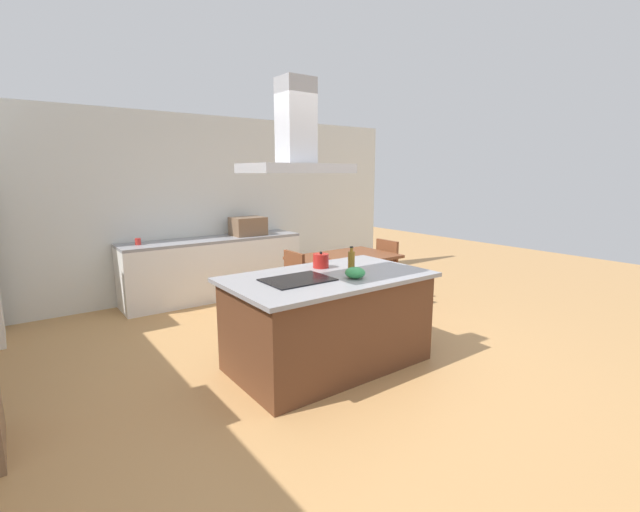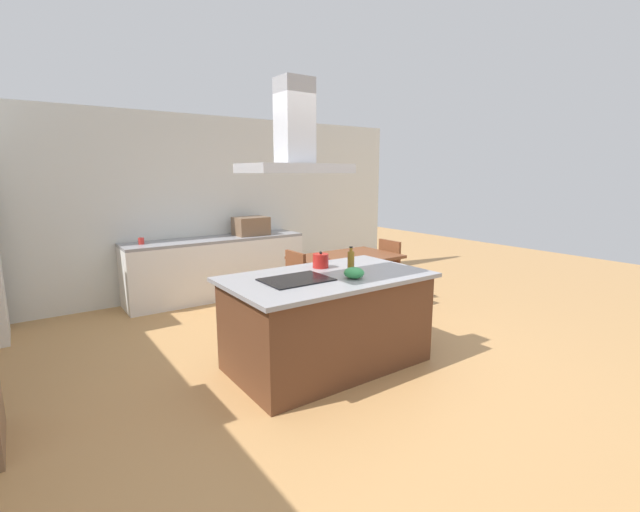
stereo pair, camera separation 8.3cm
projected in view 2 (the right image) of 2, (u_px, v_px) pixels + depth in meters
The scene contains 14 objects.
ground at pixel (257, 322), 5.46m from camera, with size 16.00×16.00×0.00m, color tan.
wall_back at pixel (202, 206), 6.61m from camera, with size 7.20×0.10×2.70m, color silver.
kitchen_island at pixel (327, 320), 4.17m from camera, with size 1.92×1.14×0.90m.
cooktop at pixel (296, 280), 3.89m from camera, with size 0.60×0.44×0.01m, color black.
tea_kettle at pixel (321, 261), 4.40m from camera, with size 0.21×0.16×0.17m.
olive_oil_bottle at pixel (351, 261), 4.24m from camera, with size 0.07×0.07×0.24m.
mixing_bowl at pixel (354, 273), 3.96m from camera, with size 0.19×0.19×0.10m, color #33934C.
back_counter at pixel (217, 267), 6.51m from camera, with size 2.66×0.62×0.90m.
countertop_microwave at pixel (251, 226), 6.73m from camera, with size 0.50×0.38×0.28m, color brown.
coffee_mug_red at pixel (141, 241), 5.85m from camera, with size 0.08×0.08×0.09m, color red.
dining_table at pixel (346, 262), 5.85m from camera, with size 1.40×0.90×0.75m.
chair_at_left_end at pixel (288, 283), 5.37m from camera, with size 0.42×0.42×0.89m.
chair_at_right_end at pixel (394, 265), 6.40m from camera, with size 0.42×0.42×0.89m.
range_hood at pixel (295, 143), 3.67m from camera, with size 0.90×0.55×0.78m.
Camera 2 is at (-2.35, -3.21, 1.85)m, focal length 24.25 mm.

